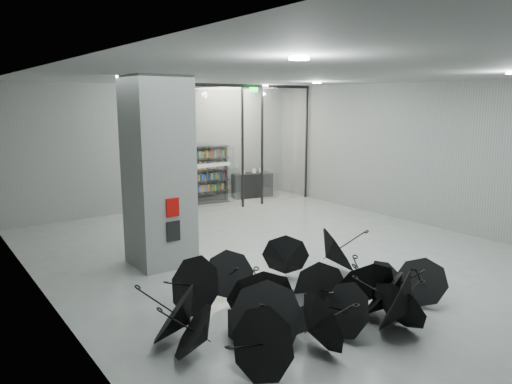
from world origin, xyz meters
TOP-DOWN VIEW (x-y plane):
  - room at (0.00, 0.00)m, footprint 14.00×14.02m
  - column at (-2.50, 2.00)m, footprint 1.20×1.20m
  - fire_cabinet at (-2.50, 1.38)m, footprint 0.28×0.04m
  - info_panel at (-2.50, 1.38)m, footprint 0.30×0.03m
  - exit_sign at (2.40, 5.30)m, footprint 0.30×0.06m
  - glass_partition at (2.39, 5.50)m, footprint 5.06×0.08m
  - bench at (-2.47, -1.95)m, footprint 1.37×0.59m
  - bookshelf at (1.33, 6.75)m, footprint 1.83×0.61m
  - shop_counter at (3.32, 6.69)m, footprint 1.57×0.90m
  - umbrella_cluster at (-1.78, -1.99)m, footprint 5.53×4.13m

SIDE VIEW (x-z plane):
  - bench at x=-2.47m, z-range 0.00..0.44m
  - umbrella_cluster at x=-1.78m, z-range -0.35..0.97m
  - shop_counter at x=3.32m, z-range 0.00..0.88m
  - info_panel at x=-2.50m, z-range 0.64..1.06m
  - bookshelf at x=1.33m, z-range 0.00..1.97m
  - fire_cabinet at x=-2.50m, z-range 1.16..1.54m
  - column at x=-2.50m, z-range 0.00..4.00m
  - glass_partition at x=2.39m, z-range 0.18..4.18m
  - room at x=0.00m, z-range 0.84..4.85m
  - exit_sign at x=2.40m, z-range 3.74..3.90m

